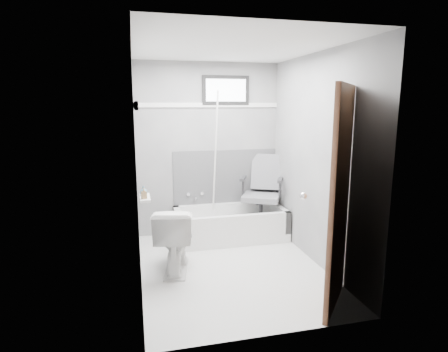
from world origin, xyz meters
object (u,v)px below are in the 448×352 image
object	(u,v)px
toilet	(175,239)
soap_bottle_b	(144,191)
office_chair	(261,192)
door	(386,207)
bathtub	(230,224)
soap_bottle_a	(144,193)

from	to	relation	value
toilet	soap_bottle_b	world-z (taller)	soap_bottle_b
office_chair	toilet	xyz separation A→B (m)	(-1.31, -0.87, -0.26)
toilet	office_chair	bearing A→B (deg)	-135.20
office_chair	door	bearing A→B (deg)	-56.39
door	bathtub	bearing A→B (deg)	108.75
door	soap_bottle_b	size ratio (longest dim) A/B	19.77
bathtub	door	bearing A→B (deg)	-71.25
bathtub	soap_bottle_a	bearing A→B (deg)	-136.70
office_chair	toilet	bearing A→B (deg)	-120.04
office_chair	soap_bottle_b	xyz separation A→B (m)	(-1.63, -1.01, 0.33)
toilet	door	size ratio (longest dim) A/B	0.37
soap_bottle_a	door	bearing A→B (deg)	-29.98
office_chair	soap_bottle_b	distance (m)	1.95
bathtub	office_chair	distance (m)	0.62
door	soap_bottle_b	distance (m)	2.29
bathtub	soap_bottle_a	world-z (taller)	soap_bottle_a
toilet	bathtub	bearing A→B (deg)	-124.86
office_chair	door	xyz separation A→B (m)	(0.29, -2.26, 0.37)
office_chair	soap_bottle_b	bearing A→B (deg)	-121.88
toilet	door	distance (m)	2.21
bathtub	door	size ratio (longest dim) A/B	0.75
bathtub	soap_bottle_a	size ratio (longest dim) A/B	14.20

